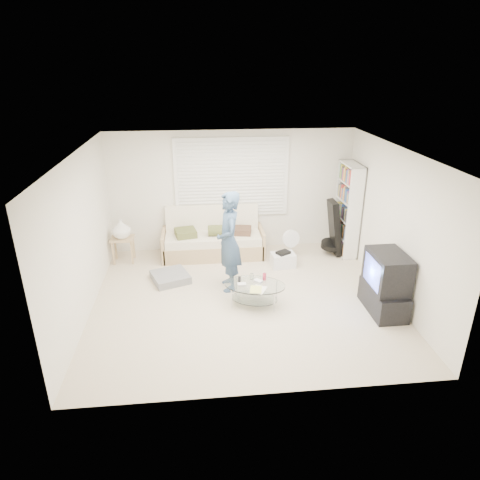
{
  "coord_description": "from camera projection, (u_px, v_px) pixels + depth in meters",
  "views": [
    {
      "loc": [
        -0.71,
        -6.26,
        3.74
      ],
      "look_at": [
        -0.03,
        0.3,
        0.97
      ],
      "focal_mm": 32.0,
      "sensor_mm": 36.0,
      "label": 1
    }
  ],
  "objects": [
    {
      "name": "futon_sofa",
      "position": [
        213.0,
        240.0,
        8.81
      ],
      "size": [
        2.06,
        0.83,
        1.01
      ],
      "color": "tan",
      "rests_on": "ground"
    },
    {
      "name": "side_table",
      "position": [
        121.0,
        231.0,
        8.38
      ],
      "size": [
        0.45,
        0.36,
        0.9
      ],
      "color": "tan",
      "rests_on": "ground"
    },
    {
      "name": "guitar_case",
      "position": [
        334.0,
        232.0,
        8.75
      ],
      "size": [
        0.41,
        0.43,
        1.15
      ],
      "color": "black",
      "rests_on": "ground"
    },
    {
      "name": "standing_person",
      "position": [
        229.0,
        242.0,
        7.31
      ],
      "size": [
        0.48,
        0.68,
        1.77
      ],
      "primitive_type": "imported",
      "rotation": [
        0.0,
        0.0,
        -1.49
      ],
      "color": "#364F71",
      "rests_on": "ground"
    },
    {
      "name": "storage_bin",
      "position": [
        283.0,
        260.0,
        8.38
      ],
      "size": [
        0.48,
        0.36,
        0.32
      ],
      "color": "white",
      "rests_on": "ground"
    },
    {
      "name": "coffee_table",
      "position": [
        255.0,
        288.0,
        7.01
      ],
      "size": [
        1.14,
        0.89,
        0.49
      ],
      "color": "silver",
      "rests_on": "ground"
    },
    {
      "name": "room_shell",
      "position": [
        241.0,
        199.0,
        7.07
      ],
      "size": [
        5.02,
        4.52,
        2.51
      ],
      "color": "silver",
      "rests_on": "ground"
    },
    {
      "name": "ground",
      "position": [
        244.0,
        299.0,
        7.26
      ],
      "size": [
        5.0,
        5.0,
        0.0
      ],
      "primitive_type": "plane",
      "color": "#C4B299",
      "rests_on": "ground"
    },
    {
      "name": "bookshelf",
      "position": [
        348.0,
        210.0,
        8.69
      ],
      "size": [
        0.3,
        0.8,
        1.89
      ],
      "color": "white",
      "rests_on": "ground"
    },
    {
      "name": "grey_floor_pillow",
      "position": [
        170.0,
        277.0,
        7.86
      ],
      "size": [
        0.79,
        0.79,
        0.14
      ],
      "primitive_type": "cube",
      "rotation": [
        0.0,
        0.0,
        0.36
      ],
      "color": "slate",
      "rests_on": "ground"
    },
    {
      "name": "tv_unit",
      "position": [
        385.0,
        284.0,
        6.76
      ],
      "size": [
        0.52,
        0.93,
        1.01
      ],
      "color": "black",
      "rests_on": "ground"
    },
    {
      "name": "floor_fan",
      "position": [
        291.0,
        241.0,
        8.68
      ],
      "size": [
        0.38,
        0.25,
        0.61
      ],
      "color": "white",
      "rests_on": "ground"
    },
    {
      "name": "window_blinds",
      "position": [
        232.0,
        178.0,
        8.68
      ],
      "size": [
        2.32,
        0.08,
        1.62
      ],
      "color": "silver",
      "rests_on": "ground"
    }
  ]
}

